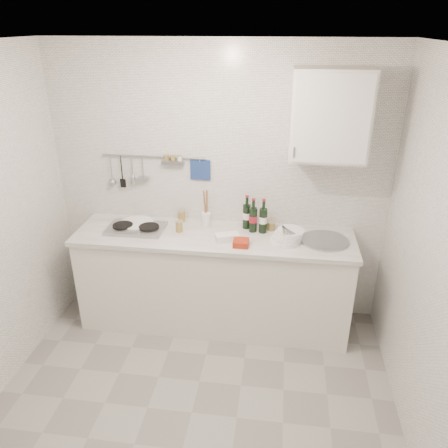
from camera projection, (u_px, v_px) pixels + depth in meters
name	position (u px, v px, depth m)	size (l,w,h in m)	color
floor	(192.00, 413.00, 3.20)	(3.00, 3.00, 0.00)	slate
ceiling	(176.00, 45.00, 2.15)	(3.00, 3.00, 0.00)	silver
back_wall	(219.00, 187.00, 3.93)	(3.00, 0.02, 2.50)	silver
wall_right	(442.00, 283.00, 2.49)	(0.02, 2.80, 2.50)	silver
counter	(215.00, 282.00, 4.01)	(2.44, 0.64, 0.96)	silver
wall_rail	(152.00, 167.00, 3.90)	(0.98, 0.09, 0.34)	#93969B
wall_cabinet	(330.00, 115.00, 3.36)	(0.60, 0.38, 0.70)	silver
plate_stack_hob	(136.00, 224.00, 3.95)	(0.32, 0.31, 0.04)	#446B9A
plate_stack_sink	(288.00, 236.00, 3.67)	(0.29, 0.27, 0.11)	white
wine_bottles	(254.00, 214.00, 3.81)	(0.22, 0.14, 0.31)	black
butter_dish	(227.00, 237.00, 3.69)	(0.20, 0.10, 0.06)	white
strawberry_punnet	(241.00, 243.00, 3.60)	(0.13, 0.13, 0.05)	#A72C12
utensil_crock	(206.00, 217.00, 3.93)	(0.09, 0.09, 0.35)	white
jar_a	(182.00, 216.00, 4.03)	(0.07, 0.07, 0.11)	olive
jar_b	(269.00, 222.00, 3.95)	(0.06, 0.06, 0.07)	olive
jar_c	(271.00, 226.00, 3.87)	(0.07, 0.07, 0.08)	olive
jar_d	(179.00, 226.00, 3.83)	(0.06, 0.06, 0.11)	olive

